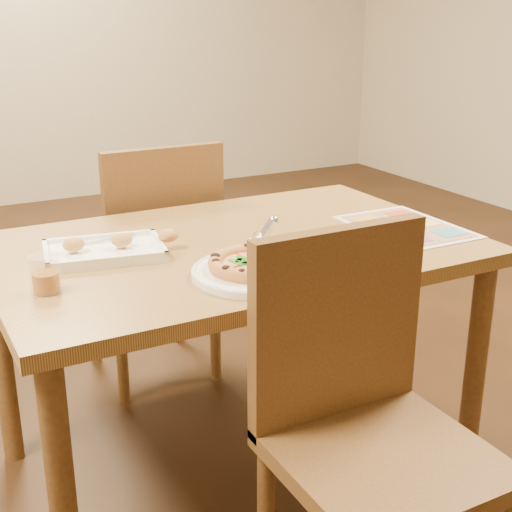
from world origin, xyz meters
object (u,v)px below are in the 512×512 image
pizza_cutter (262,237)px  dining_table (233,272)px  appetizer_tray (108,250)px  chair_far (157,237)px  glass_tumbler (45,276)px  menu (406,227)px  pizza (255,264)px  chair_near (360,390)px  plate (256,272)px

pizza_cutter → dining_table: bearing=47.3°
appetizer_tray → dining_table: bearing=-9.5°
chair_far → glass_tumbler: bearing=53.8°
appetizer_tray → menu: 0.87m
dining_table → pizza_cutter: size_ratio=10.74×
glass_tumbler → dining_table: bearing=13.2°
dining_table → pizza: (-0.06, -0.25, 0.11)m
pizza_cutter → appetizer_tray: bearing=102.4°
menu → chair_near: bearing=-136.5°
plate → glass_tumbler: bearing=164.5°
dining_table → menu: bearing=-12.3°
chair_far → pizza_cutter: bearing=88.1°
menu → appetizer_tray: bearing=168.8°
plate → appetizer_tray: size_ratio=0.86×
plate → appetizer_tray: 0.41m
appetizer_tray → glass_tumbler: (-0.20, -0.18, 0.02)m
chair_far → appetizer_tray: size_ratio=1.30×
dining_table → pizza_cutter: 0.28m
appetizer_tray → menu: appetizer_tray is taller
plate → pizza_cutter: (0.04, 0.04, 0.07)m
dining_table → appetizer_tray: (-0.33, 0.06, 0.10)m
pizza → chair_far: bearing=85.7°
pizza_cutter → menu: size_ratio=0.32×
glass_tumbler → appetizer_tray: bearing=42.4°
chair_near → appetizer_tray: 0.76m
chair_far → plate: size_ratio=1.51×
dining_table → appetizer_tray: 0.35m
plate → pizza: 0.02m
chair_near → menu: (0.51, 0.49, 0.16)m
pizza → menu: 0.59m
pizza → glass_tumbler: glass_tumbler is taller
chair_near → menu: size_ratio=1.24×
chair_far → glass_tumbler: size_ratio=5.38×
menu → glass_tumbler: bearing=-179.3°
dining_table → menu: menu is taller
chair_near → pizza: bearing=100.2°
pizza → appetizer_tray: size_ratio=0.62×
pizza_cutter → plate: bearing=-170.9°
chair_near → plate: 0.39m
pizza_cutter → glass_tumbler: pizza_cutter is taller
plate → pizza_cutter: bearing=44.7°
dining_table → plate: plate is taller
appetizer_tray → glass_tumbler: glass_tumbler is taller
dining_table → plate: bearing=-104.0°
dining_table → appetizer_tray: size_ratio=3.59×
dining_table → appetizer_tray: bearing=170.5°
menu → pizza_cutter: bearing=-168.9°
chair_near → pizza_cutter: bearing=94.1°
glass_tumbler → menu: bearing=0.7°
chair_far → pizza_cutter: chair_far is taller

